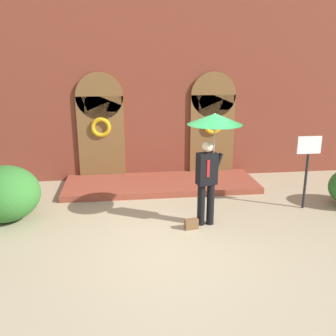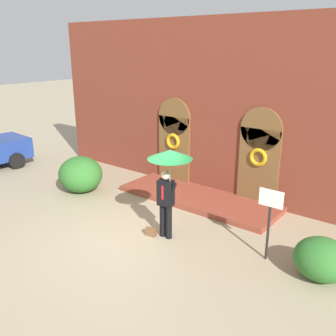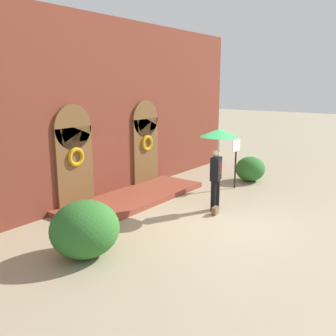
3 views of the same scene
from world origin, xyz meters
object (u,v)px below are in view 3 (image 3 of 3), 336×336
Objects in this scene: shrub_left at (85,229)px; sign_post at (236,156)px; handbag at (215,211)px; shrub_right at (250,169)px; person_with_umbrella at (218,145)px.

sign_post is at bearing -1.27° from shrub_left.
handbag is 0.16× the size of sign_post.
handbag is 0.24× the size of shrub_right.
shrub_left is (-3.91, 0.95, 0.50)m from handbag.
person_with_umbrella is 1.99× the size of shrub_right.
person_with_umbrella reaches higher than shrub_left.
person_with_umbrella is 1.57× the size of shrub_left.
shrub_left is at bearing 178.77° from shrub_right.
sign_post reaches higher than handbag.
shrub_left reaches higher than handbag.
shrub_left is at bearing 178.73° from sign_post.
sign_post is 1.45× the size of shrub_right.
shrub_left is at bearing 156.37° from handbag.
handbag is at bearing -164.13° from sign_post.
shrub_left reaches higher than shrub_right.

